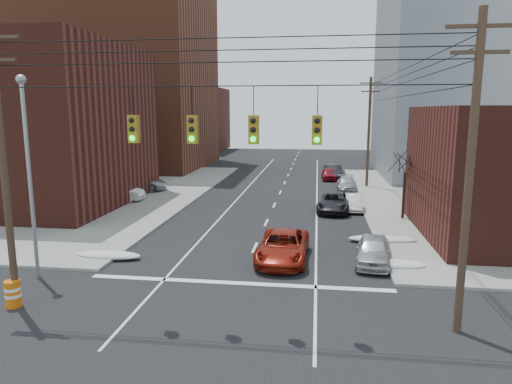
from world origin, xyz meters
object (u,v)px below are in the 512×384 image
(lot_car_b, at_px, (138,183))
(construction_barrel, at_px, (13,293))
(parked_car_f, at_px, (333,172))
(parked_car_b, at_px, (354,203))
(parked_car_d, at_px, (347,184))
(parked_car_e, at_px, (329,174))
(parked_car_a, at_px, (373,250))
(red_pickup, at_px, (283,246))
(parked_car_c, at_px, (335,202))
(lot_car_c, at_px, (56,195))
(lot_car_a, at_px, (117,192))
(lot_car_d, at_px, (105,183))

(lot_car_b, xyz_separation_m, construction_barrel, (5.03, -25.59, -0.36))
(parked_car_f, bearing_deg, parked_car_b, -93.05)
(parked_car_d, bearing_deg, parked_car_f, 97.91)
(parked_car_e, bearing_deg, parked_car_a, -89.74)
(parked_car_a, height_order, parked_car_d, parked_car_a)
(parked_car_e, distance_m, parked_car_f, 1.49)
(red_pickup, bearing_deg, parked_car_a, 2.74)
(parked_car_c, bearing_deg, parked_car_d, 88.66)
(parked_car_f, distance_m, lot_car_b, 22.20)
(parked_car_d, height_order, parked_car_e, parked_car_e)
(red_pickup, xyz_separation_m, parked_car_e, (3.03, 28.73, -0.09))
(red_pickup, height_order, lot_car_b, lot_car_b)
(parked_car_e, xyz_separation_m, lot_car_c, (-22.55, -17.49, 0.25))
(lot_car_c, bearing_deg, parked_car_d, -89.29)
(red_pickup, bearing_deg, lot_car_c, 151.80)
(parked_car_b, relative_size, lot_car_a, 0.83)
(lot_car_a, bearing_deg, red_pickup, -133.53)
(parked_car_a, bearing_deg, parked_car_c, 104.98)
(parked_car_f, bearing_deg, lot_car_b, -154.80)
(lot_car_b, distance_m, construction_barrel, 26.08)
(parked_car_c, xyz_separation_m, parked_car_d, (1.53, 9.72, -0.06))
(parked_car_c, bearing_deg, parked_car_e, 97.86)
(parked_car_b, relative_size, parked_car_e, 0.97)
(red_pickup, relative_size, lot_car_a, 1.19)
(construction_barrel, bearing_deg, red_pickup, 34.95)
(parked_car_b, xyz_separation_m, parked_car_c, (-1.53, -0.63, 0.10))
(parked_car_e, xyz_separation_m, lot_car_d, (-21.67, -10.45, 0.16))
(parked_car_d, bearing_deg, parked_car_b, -89.56)
(red_pickup, xyz_separation_m, lot_car_b, (-15.30, 18.41, 0.16))
(parked_car_f, relative_size, lot_car_c, 0.91)
(lot_car_b, bearing_deg, parked_car_c, -116.47)
(lot_car_a, relative_size, lot_car_b, 0.82)
(parked_car_b, bearing_deg, lot_car_d, 167.76)
(parked_car_e, xyz_separation_m, construction_barrel, (-13.30, -35.91, -0.10))
(lot_car_c, bearing_deg, parked_car_f, -73.95)
(parked_car_e, relative_size, lot_car_b, 0.70)
(red_pickup, xyz_separation_m, construction_barrel, (-10.27, -7.18, -0.19))
(red_pickup, height_order, parked_car_b, red_pickup)
(parked_car_c, bearing_deg, red_pickup, -96.58)
(lot_car_b, relative_size, construction_barrel, 5.08)
(parked_car_a, xyz_separation_m, parked_car_e, (-1.60, 28.65, -0.06))
(lot_car_b, relative_size, lot_car_d, 1.40)
(parked_car_b, xyz_separation_m, lot_car_b, (-19.93, 5.55, 0.30))
(construction_barrel, bearing_deg, lot_car_a, 103.45)
(lot_car_b, bearing_deg, parked_car_a, -140.53)
(parked_car_f, xyz_separation_m, construction_barrel, (-13.83, -37.29, -0.22))
(parked_car_e, bearing_deg, lot_car_a, -142.83)
(lot_car_d, height_order, construction_barrel, lot_car_d)
(lot_car_d, bearing_deg, lot_car_c, 151.30)
(lot_car_c, bearing_deg, parked_car_b, -109.38)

